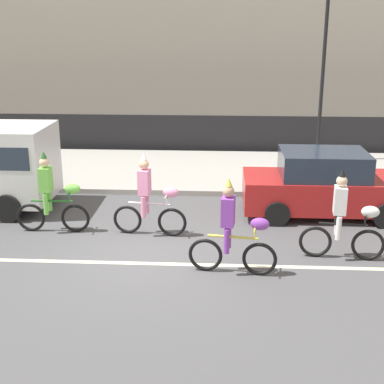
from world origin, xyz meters
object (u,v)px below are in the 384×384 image
at_px(parade_cyclist_pink, 150,200).
at_px(parked_car_red, 325,185).
at_px(parade_cyclist_zebra, 344,220).
at_px(parade_cyclist_purple, 234,233).
at_px(street_lamp_post, 325,45).
at_px(parade_cyclist_lime, 52,197).

distance_m(parade_cyclist_pink, parked_car_red, 4.50).
bearing_deg(parade_cyclist_zebra, parade_cyclist_pink, 165.21).
xyz_separation_m(parade_cyclist_purple, street_lamp_post, (3.01, 8.57, 3.15)).
bearing_deg(parade_cyclist_zebra, street_lamp_post, 84.35).
bearing_deg(street_lamp_post, parked_car_red, -97.52).
distance_m(parade_cyclist_pink, street_lamp_post, 8.85).
bearing_deg(parade_cyclist_zebra, parked_car_red, 87.93).
bearing_deg(street_lamp_post, parade_cyclist_zebra, -95.65).
distance_m(parade_cyclist_purple, street_lamp_post, 9.62).
bearing_deg(parade_cyclist_pink, street_lamp_post, 53.96).
distance_m(parked_car_red, street_lamp_post, 6.05).
height_order(parade_cyclist_pink, parade_cyclist_purple, same).
height_order(parade_cyclist_lime, parade_cyclist_purple, same).
bearing_deg(parked_car_red, street_lamp_post, 82.48).
height_order(parade_cyclist_pink, parade_cyclist_zebra, same).
xyz_separation_m(parade_cyclist_pink, parked_car_red, (4.20, 1.61, -0.06)).
xyz_separation_m(parade_cyclist_lime, parade_cyclist_zebra, (6.36, -1.15, 0.00)).
distance_m(parade_cyclist_zebra, parked_car_red, 2.69).
bearing_deg(street_lamp_post, parade_cyclist_lime, -137.13).
bearing_deg(parked_car_red, parade_cyclist_zebra, -92.07).
distance_m(parade_cyclist_lime, parked_car_red, 6.64).
height_order(parked_car_red, street_lamp_post, street_lamp_post).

